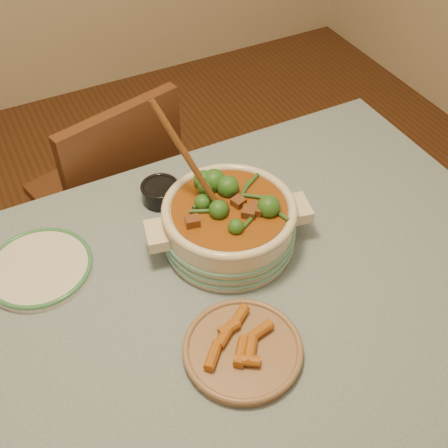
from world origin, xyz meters
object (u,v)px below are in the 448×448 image
dining_table (204,333)px  condiment_bowl (160,192)px  stew_casserole (229,221)px  fried_plate (243,348)px  chair_far (114,192)px  white_plate (39,268)px

dining_table → condiment_bowl: bearing=81.7°
stew_casserole → fried_plate: (-0.12, -0.29, -0.06)m
fried_plate → condiment_bowl: bearing=86.8°
dining_table → chair_far: chair_far is taller
stew_casserole → white_plate: (-0.44, 0.13, -0.07)m
condiment_bowl → dining_table: bearing=-98.3°
dining_table → fried_plate: fried_plate is taller
dining_table → stew_casserole: (0.15, 0.16, 0.17)m
condiment_bowl → white_plate: bearing=-164.5°
dining_table → chair_far: 0.77m
fried_plate → chair_far: 0.93m
condiment_bowl → fried_plate: bearing=-93.2°
fried_plate → chair_far: bearing=90.8°
dining_table → chair_far: size_ratio=1.89×
dining_table → condiment_bowl: 0.41m
fried_plate → chair_far: chair_far is taller
stew_casserole → condiment_bowl: size_ratio=3.22×
dining_table → stew_casserole: bearing=47.0°
dining_table → white_plate: white_plate is taller
dining_table → fried_plate: 0.18m
stew_casserole → chair_far: 0.70m
dining_table → fried_plate: (0.03, -0.14, 0.11)m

